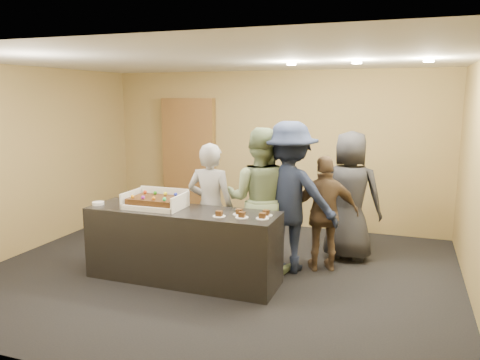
{
  "coord_description": "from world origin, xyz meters",
  "views": [
    {
      "loc": [
        2.22,
        -5.38,
        2.28
      ],
      "look_at": [
        0.29,
        0.0,
        1.24
      ],
      "focal_mm": 35.0,
      "sensor_mm": 36.0,
      "label": 1
    }
  ],
  "objects_px": {
    "cake_box": "(156,203)",
    "sheet_cake": "(155,200)",
    "person_server_grey": "(211,207)",
    "person_dark_suit": "(349,196)",
    "plate_stack": "(98,203)",
    "person_sage_man": "(260,200)",
    "storage_cabinet": "(189,159)",
    "person_navy_man": "(289,197)",
    "serving_counter": "(183,245)",
    "person_brown_extra": "(325,214)"
  },
  "relations": [
    {
      "from": "storage_cabinet",
      "to": "person_sage_man",
      "type": "bearing_deg",
      "value": -45.94
    },
    {
      "from": "sheet_cake",
      "to": "person_navy_man",
      "type": "distance_m",
      "value": 1.71
    },
    {
      "from": "serving_counter",
      "to": "person_dark_suit",
      "type": "distance_m",
      "value": 2.41
    },
    {
      "from": "serving_counter",
      "to": "person_sage_man",
      "type": "xyz_separation_m",
      "value": [
        0.78,
        0.69,
        0.49
      ]
    },
    {
      "from": "cake_box",
      "to": "sheet_cake",
      "type": "bearing_deg",
      "value": -90.96
    },
    {
      "from": "serving_counter",
      "to": "cake_box",
      "type": "bearing_deg",
      "value": 176.19
    },
    {
      "from": "cake_box",
      "to": "person_dark_suit",
      "type": "bearing_deg",
      "value": 33.75
    },
    {
      "from": "cake_box",
      "to": "plate_stack",
      "type": "relative_size",
      "value": 4.72
    },
    {
      "from": "person_server_grey",
      "to": "plate_stack",
      "type": "bearing_deg",
      "value": 19.61
    },
    {
      "from": "person_sage_man",
      "to": "person_navy_man",
      "type": "bearing_deg",
      "value": -168.92
    },
    {
      "from": "person_navy_man",
      "to": "person_dark_suit",
      "type": "height_order",
      "value": "person_navy_man"
    },
    {
      "from": "person_dark_suit",
      "to": "person_server_grey",
      "type": "bearing_deg",
      "value": 37.1
    },
    {
      "from": "sheet_cake",
      "to": "storage_cabinet",
      "type": "bearing_deg",
      "value": 107.55
    },
    {
      "from": "plate_stack",
      "to": "person_sage_man",
      "type": "xyz_separation_m",
      "value": [
        1.92,
        0.81,
        0.02
      ]
    },
    {
      "from": "sheet_cake",
      "to": "person_sage_man",
      "type": "xyz_separation_m",
      "value": [
        1.15,
        0.69,
        -0.06
      ]
    },
    {
      "from": "plate_stack",
      "to": "person_sage_man",
      "type": "height_order",
      "value": "person_sage_man"
    },
    {
      "from": "cake_box",
      "to": "plate_stack",
      "type": "distance_m",
      "value": 0.78
    },
    {
      "from": "storage_cabinet",
      "to": "person_navy_man",
      "type": "relative_size",
      "value": 1.14
    },
    {
      "from": "person_sage_man",
      "to": "person_brown_extra",
      "type": "height_order",
      "value": "person_sage_man"
    },
    {
      "from": "person_navy_man",
      "to": "storage_cabinet",
      "type": "bearing_deg",
      "value": -39.72
    },
    {
      "from": "person_server_grey",
      "to": "person_sage_man",
      "type": "bearing_deg",
      "value": -161.19
    },
    {
      "from": "person_server_grey",
      "to": "person_navy_man",
      "type": "xyz_separation_m",
      "value": [
        0.96,
        0.34,
        0.14
      ]
    },
    {
      "from": "storage_cabinet",
      "to": "cake_box",
      "type": "xyz_separation_m",
      "value": [
        0.88,
        -2.77,
        -0.17
      ]
    },
    {
      "from": "person_sage_man",
      "to": "person_dark_suit",
      "type": "bearing_deg",
      "value": -146.4
    },
    {
      "from": "plate_stack",
      "to": "person_navy_man",
      "type": "xyz_separation_m",
      "value": [
        2.28,
        0.91,
        0.06
      ]
    },
    {
      "from": "sheet_cake",
      "to": "person_navy_man",
      "type": "xyz_separation_m",
      "value": [
        1.51,
        0.79,
        -0.02
      ]
    },
    {
      "from": "cake_box",
      "to": "person_server_grey",
      "type": "bearing_deg",
      "value": 37.36
    },
    {
      "from": "person_dark_suit",
      "to": "person_sage_man",
      "type": "bearing_deg",
      "value": 41.97
    },
    {
      "from": "serving_counter",
      "to": "person_server_grey",
      "type": "distance_m",
      "value": 0.63
    },
    {
      "from": "storage_cabinet",
      "to": "person_brown_extra",
      "type": "distance_m",
      "value": 3.41
    },
    {
      "from": "serving_counter",
      "to": "person_brown_extra",
      "type": "height_order",
      "value": "person_brown_extra"
    },
    {
      "from": "storage_cabinet",
      "to": "person_dark_suit",
      "type": "distance_m",
      "value": 3.36
    },
    {
      "from": "person_server_grey",
      "to": "person_dark_suit",
      "type": "distance_m",
      "value": 1.96
    },
    {
      "from": "cake_box",
      "to": "person_navy_man",
      "type": "bearing_deg",
      "value": 26.79
    },
    {
      "from": "serving_counter",
      "to": "plate_stack",
      "type": "height_order",
      "value": "plate_stack"
    },
    {
      "from": "cake_box",
      "to": "person_server_grey",
      "type": "distance_m",
      "value": 0.71
    },
    {
      "from": "person_server_grey",
      "to": "cake_box",
      "type": "bearing_deg",
      "value": 33.81
    },
    {
      "from": "serving_counter",
      "to": "cake_box",
      "type": "xyz_separation_m",
      "value": [
        -0.37,
        0.03,
        0.5
      ]
    },
    {
      "from": "person_brown_extra",
      "to": "sheet_cake",
      "type": "bearing_deg",
      "value": 4.1
    },
    {
      "from": "plate_stack",
      "to": "person_sage_man",
      "type": "distance_m",
      "value": 2.08
    },
    {
      "from": "sheet_cake",
      "to": "person_sage_man",
      "type": "distance_m",
      "value": 1.34
    },
    {
      "from": "storage_cabinet",
      "to": "person_brown_extra",
      "type": "xyz_separation_m",
      "value": [
        2.85,
        -1.85,
        -0.35
      ]
    },
    {
      "from": "person_server_grey",
      "to": "person_navy_man",
      "type": "distance_m",
      "value": 1.03
    },
    {
      "from": "plate_stack",
      "to": "person_dark_suit",
      "type": "height_order",
      "value": "person_dark_suit"
    },
    {
      "from": "plate_stack",
      "to": "person_server_grey",
      "type": "distance_m",
      "value": 1.44
    },
    {
      "from": "person_brown_extra",
      "to": "storage_cabinet",
      "type": "bearing_deg",
      "value": -54.69
    },
    {
      "from": "person_server_grey",
      "to": "person_dark_suit",
      "type": "bearing_deg",
      "value": -151.09
    },
    {
      "from": "sheet_cake",
      "to": "person_brown_extra",
      "type": "height_order",
      "value": "person_brown_extra"
    },
    {
      "from": "cake_box",
      "to": "person_brown_extra",
      "type": "distance_m",
      "value": 2.18
    },
    {
      "from": "sheet_cake",
      "to": "person_server_grey",
      "type": "xyz_separation_m",
      "value": [
        0.56,
        0.45,
        -0.15
      ]
    }
  ]
}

